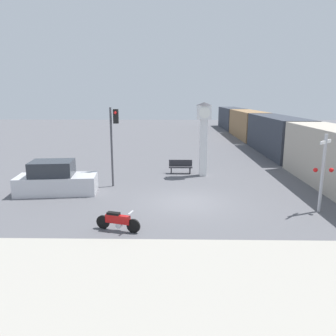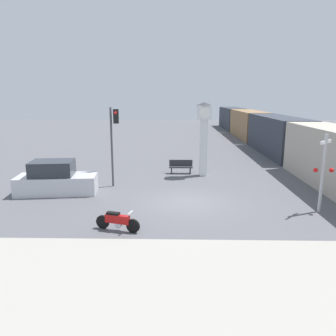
{
  "view_description": "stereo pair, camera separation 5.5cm",
  "coord_description": "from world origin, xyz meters",
  "px_view_note": "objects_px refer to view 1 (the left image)",
  "views": [
    {
      "loc": [
        -0.64,
        -15.63,
        5.16
      ],
      "look_at": [
        -0.96,
        0.92,
        1.55
      ],
      "focal_mm": 35.0,
      "sensor_mm": 36.0,
      "label": 1
    },
    {
      "loc": [
        -0.58,
        -15.63,
        5.16
      ],
      "look_at": [
        -0.96,
        0.92,
        1.55
      ],
      "focal_mm": 35.0,
      "sensor_mm": 36.0,
      "label": 2
    }
  ],
  "objects_px": {
    "motorcycle": "(118,221)",
    "railroad_crossing_signal": "(323,170)",
    "clock_tower": "(204,128)",
    "freight_train": "(260,129)",
    "traffic_light": "(114,133)",
    "bench": "(181,166)",
    "parked_car": "(56,180)"
  },
  "relations": [
    {
      "from": "motorcycle",
      "to": "railroad_crossing_signal",
      "type": "height_order",
      "value": "railroad_crossing_signal"
    },
    {
      "from": "clock_tower",
      "to": "railroad_crossing_signal",
      "type": "distance_m",
      "value": 8.53
    },
    {
      "from": "freight_train",
      "to": "traffic_light",
      "type": "height_order",
      "value": "traffic_light"
    },
    {
      "from": "clock_tower",
      "to": "bench",
      "type": "distance_m",
      "value": 3.11
    },
    {
      "from": "motorcycle",
      "to": "railroad_crossing_signal",
      "type": "xyz_separation_m",
      "value": [
        8.86,
        2.37,
        1.56
      ]
    },
    {
      "from": "motorcycle",
      "to": "railroad_crossing_signal",
      "type": "bearing_deg",
      "value": 31.87
    },
    {
      "from": "parked_car",
      "to": "motorcycle",
      "type": "bearing_deg",
      "value": -56.53
    },
    {
      "from": "freight_train",
      "to": "railroad_crossing_signal",
      "type": "relative_size",
      "value": 13.53
    },
    {
      "from": "freight_train",
      "to": "bench",
      "type": "height_order",
      "value": "freight_train"
    },
    {
      "from": "clock_tower",
      "to": "railroad_crossing_signal",
      "type": "xyz_separation_m",
      "value": [
        4.75,
        -6.98,
        -1.22
      ]
    },
    {
      "from": "motorcycle",
      "to": "clock_tower",
      "type": "relative_size",
      "value": 0.38
    },
    {
      "from": "freight_train",
      "to": "traffic_light",
      "type": "distance_m",
      "value": 22.05
    },
    {
      "from": "railroad_crossing_signal",
      "to": "motorcycle",
      "type": "bearing_deg",
      "value": -165.05
    },
    {
      "from": "clock_tower",
      "to": "freight_train",
      "type": "bearing_deg",
      "value": 63.35
    },
    {
      "from": "freight_train",
      "to": "parked_car",
      "type": "height_order",
      "value": "freight_train"
    },
    {
      "from": "traffic_light",
      "to": "bench",
      "type": "distance_m",
      "value": 5.82
    },
    {
      "from": "clock_tower",
      "to": "freight_train",
      "type": "xyz_separation_m",
      "value": [
        7.53,
        15.0,
        -1.47
      ]
    },
    {
      "from": "motorcycle",
      "to": "clock_tower",
      "type": "xyz_separation_m",
      "value": [
        4.12,
        9.35,
        2.77
      ]
    },
    {
      "from": "motorcycle",
      "to": "parked_car",
      "type": "xyz_separation_m",
      "value": [
        -4.22,
        5.02,
        0.35
      ]
    },
    {
      "from": "freight_train",
      "to": "railroad_crossing_signal",
      "type": "distance_m",
      "value": 22.15
    },
    {
      "from": "clock_tower",
      "to": "railroad_crossing_signal",
      "type": "relative_size",
      "value": 1.35
    },
    {
      "from": "motorcycle",
      "to": "traffic_light",
      "type": "xyz_separation_m",
      "value": [
        -1.26,
        6.52,
        2.73
      ]
    },
    {
      "from": "traffic_light",
      "to": "motorcycle",
      "type": "bearing_deg",
      "value": -79.08
    },
    {
      "from": "motorcycle",
      "to": "clock_tower",
      "type": "height_order",
      "value": "clock_tower"
    },
    {
      "from": "parked_car",
      "to": "bench",
      "type": "bearing_deg",
      "value": 29.02
    },
    {
      "from": "freight_train",
      "to": "railroad_crossing_signal",
      "type": "bearing_deg",
      "value": -97.2
    },
    {
      "from": "freight_train",
      "to": "clock_tower",
      "type": "bearing_deg",
      "value": -116.65
    },
    {
      "from": "motorcycle",
      "to": "railroad_crossing_signal",
      "type": "relative_size",
      "value": 0.51
    },
    {
      "from": "motorcycle",
      "to": "freight_train",
      "type": "distance_m",
      "value": 27.01
    },
    {
      "from": "freight_train",
      "to": "traffic_light",
      "type": "relative_size",
      "value": 10.55
    },
    {
      "from": "clock_tower",
      "to": "parked_car",
      "type": "relative_size",
      "value": 1.1
    },
    {
      "from": "traffic_light",
      "to": "clock_tower",
      "type": "bearing_deg",
      "value": 27.72
    }
  ]
}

